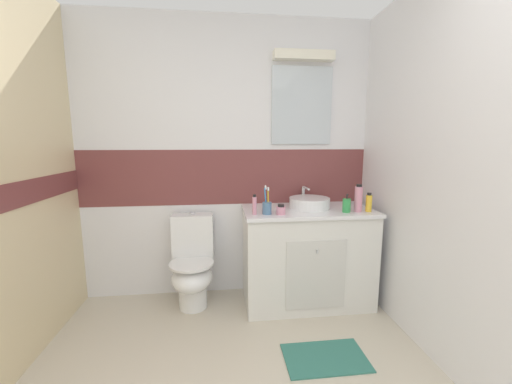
% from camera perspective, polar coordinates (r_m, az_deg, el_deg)
% --- Properties ---
extents(wall_back_tiled, '(3.20, 0.20, 2.50)m').
position_cam_1_polar(wall_back_tiled, '(2.85, -5.24, 6.07)').
color(wall_back_tiled, white).
rests_on(wall_back_tiled, ground_plane).
extents(wall_right_plain, '(0.10, 3.48, 2.50)m').
position_cam_1_polar(wall_right_plain, '(2.14, 34.68, 3.13)').
color(wall_right_plain, white).
rests_on(wall_right_plain, ground_plane).
extents(vanity_cabinet, '(1.11, 0.59, 0.85)m').
position_cam_1_polar(vanity_cabinet, '(2.81, 9.33, -11.57)').
color(vanity_cabinet, silver).
rests_on(vanity_cabinet, ground_plane).
extents(sink_basin, '(0.35, 0.39, 0.17)m').
position_cam_1_polar(sink_basin, '(2.72, 9.90, -1.88)').
color(sink_basin, white).
rests_on(sink_basin, vanity_cabinet).
extents(toilet, '(0.37, 0.50, 0.80)m').
position_cam_1_polar(toilet, '(2.78, -11.75, -13.11)').
color(toilet, white).
rests_on(toilet, ground_plane).
extents(toothbrush_cup, '(0.07, 0.07, 0.23)m').
position_cam_1_polar(toothbrush_cup, '(2.44, 2.05, -2.85)').
color(toothbrush_cup, '#4C7299').
rests_on(toothbrush_cup, vanity_cabinet).
extents(soap_dispenser, '(0.07, 0.07, 0.15)m').
position_cam_1_polar(soap_dispenser, '(2.61, 16.51, -2.39)').
color(soap_dispenser, green).
rests_on(soap_dispenser, vanity_cabinet).
extents(hair_gel_jar, '(0.07, 0.07, 0.08)m').
position_cam_1_polar(hair_gel_jar, '(2.44, 4.66, -3.33)').
color(hair_gel_jar, pink).
rests_on(hair_gel_jar, vanity_cabinet).
extents(shampoo_bottle_tall, '(0.06, 0.06, 0.23)m').
position_cam_1_polar(shampoo_bottle_tall, '(2.65, 18.53, -1.18)').
color(shampoo_bottle_tall, pink).
rests_on(shampoo_bottle_tall, vanity_cabinet).
extents(deodorant_spray_can, '(0.05, 0.05, 0.16)m').
position_cam_1_polar(deodorant_spray_can, '(2.69, 20.26, -1.89)').
color(deodorant_spray_can, yellow).
rests_on(deodorant_spray_can, vanity_cabinet).
extents(toothpaste_tube_upright, '(0.03, 0.03, 0.16)m').
position_cam_1_polar(toothpaste_tube_upright, '(2.42, -0.28, -2.45)').
color(toothpaste_tube_upright, pink).
rests_on(toothpaste_tube_upright, vanity_cabinet).
extents(bath_mat, '(0.54, 0.33, 0.01)m').
position_cam_1_polar(bath_mat, '(2.35, 12.75, -27.86)').
color(bath_mat, '#337266').
rests_on(bath_mat, ground_plane).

